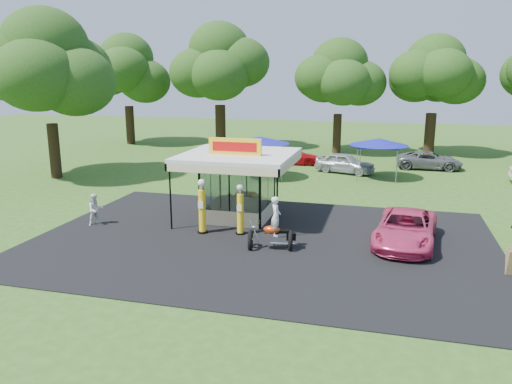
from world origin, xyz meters
TOP-DOWN VIEW (x-y plane):
  - ground at (0.00, 0.00)m, footprint 120.00×120.00m
  - asphalt_apron at (0.00, 2.00)m, footprint 20.00×14.00m
  - gas_station_kiosk at (-2.00, 4.99)m, footprint 5.40×5.40m
  - gas_pump_left at (-2.93, 2.30)m, footprint 0.48×0.48m
  - gas_pump_right at (-1.18, 2.58)m, footprint 0.45×0.45m
  - motorcycle at (0.73, 1.04)m, footprint 2.08×1.30m
  - spare_tires at (-3.53, 4.32)m, footprint 0.87×0.52m
  - kiosk_car at (-2.00, 7.20)m, footprint 2.82×1.13m
  - pink_sedan at (6.08, 3.09)m, footprint 2.99×5.46m
  - spectator_west at (-8.40, 2.19)m, footprint 0.94×0.97m
  - bg_car_a at (-7.96, 19.43)m, footprint 5.20×3.74m
  - bg_car_b at (-2.34, 21.36)m, footprint 4.56×2.08m
  - bg_car_c at (2.12, 18.64)m, footprint 4.71×3.00m
  - bg_car_d at (8.28, 21.88)m, footprint 4.90×2.27m
  - tent_west at (-3.56, 15.13)m, footprint 4.24×4.24m
  - tent_east at (4.49, 17.17)m, footprint 4.06×4.06m
  - oak_far_a at (-21.10, 28.88)m, footprint 9.27×9.27m
  - oak_far_b at (-10.82, 28.04)m, footprint 9.86×9.86m
  - oak_far_c at (0.48, 28.34)m, footprint 8.60×8.60m
  - oak_far_d at (8.73, 29.44)m, footprint 8.72×8.72m
  - oak_near at (-17.53, 11.60)m, footprint 9.83×9.83m

SIDE VIEW (x-z plane):
  - ground at x=0.00m, z-range 0.00..0.00m
  - asphalt_apron at x=0.00m, z-range 0.00..0.04m
  - spare_tires at x=-3.53m, z-range -0.01..0.74m
  - kiosk_car at x=-2.00m, z-range 0.00..0.96m
  - bg_car_b at x=-2.34m, z-range 0.00..1.30m
  - bg_car_d at x=8.28m, z-range 0.00..1.36m
  - pink_sedan at x=6.08m, z-range 0.00..1.45m
  - bg_car_c at x=2.12m, z-range 0.00..1.49m
  - spectator_west at x=-8.40m, z-range 0.00..1.57m
  - bg_car_a at x=-7.96m, z-range 0.00..1.63m
  - motorcycle at x=0.73m, z-range -0.26..2.11m
  - gas_pump_right at x=-1.18m, z-range -0.05..2.34m
  - gas_pump_left at x=-2.93m, z-range -0.05..2.51m
  - gas_station_kiosk at x=-2.00m, z-range -0.31..3.87m
  - tent_east at x=4.49m, z-range 1.15..3.99m
  - tent_west at x=-3.56m, z-range 1.20..4.16m
  - oak_far_c at x=0.48m, z-range 1.36..11.50m
  - oak_far_d at x=8.73m, z-range 1.43..11.81m
  - oak_far_a at x=-21.10m, z-range 1.50..12.49m
  - oak_near at x=-17.53m, z-range 1.43..12.75m
  - oak_far_b at x=-10.82m, z-range 1.63..13.38m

